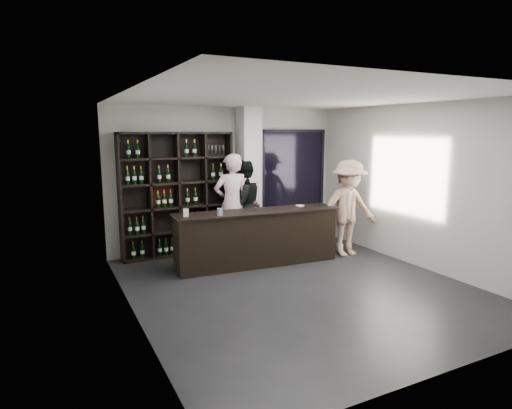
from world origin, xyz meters
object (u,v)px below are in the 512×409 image
wine_shelf (177,195)px  tasting_counter (257,238)px  taster_pink (232,204)px  customer (348,208)px  taster_black (243,205)px

wine_shelf → tasting_counter: bearing=-49.4°
taster_pink → customer: taster_pink is taller
wine_shelf → taster_pink: 1.07m
tasting_counter → taster_pink: taster_pink is taller
taster_black → customer: (1.62, -1.35, 0.01)m
tasting_counter → customer: size_ratio=1.63×
taster_pink → taster_black: bearing=-149.5°
tasting_counter → taster_pink: bearing=100.0°
taster_black → customer: bearing=126.7°
tasting_counter → taster_black: size_ratio=1.65×
wine_shelf → taster_pink: wine_shelf is taller
customer → taster_pink: bearing=152.1°
taster_pink → customer: (1.95, -1.18, -0.06)m
wine_shelf → taster_pink: bearing=-18.5°
taster_black → customer: size_ratio=0.99×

